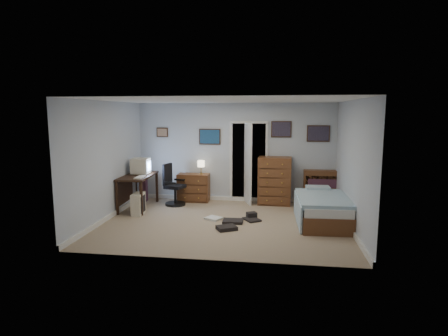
{
  "coord_description": "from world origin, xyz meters",
  "views": [
    {
      "loc": [
        1.02,
        -7.43,
        2.26
      ],
      "look_at": [
        -0.05,
        0.3,
        1.1
      ],
      "focal_mm": 30.0,
      "sensor_mm": 36.0,
      "label": 1
    }
  ],
  "objects_px": {
    "tall_dresser": "(275,181)",
    "low_dresser": "(194,188)",
    "computer_desk": "(134,183)",
    "office_chair": "(173,189)",
    "bed": "(321,208)"
  },
  "relations": [
    {
      "from": "computer_desk",
      "to": "low_dresser",
      "type": "distance_m",
      "value": 1.53
    },
    {
      "from": "tall_dresser",
      "to": "low_dresser",
      "type": "bearing_deg",
      "value": -177.82
    },
    {
      "from": "computer_desk",
      "to": "bed",
      "type": "relative_size",
      "value": 0.73
    },
    {
      "from": "office_chair",
      "to": "tall_dresser",
      "type": "bearing_deg",
      "value": 24.43
    },
    {
      "from": "computer_desk",
      "to": "bed",
      "type": "xyz_separation_m",
      "value": [
        4.28,
        -0.6,
        -0.32
      ]
    },
    {
      "from": "computer_desk",
      "to": "bed",
      "type": "bearing_deg",
      "value": -10.77
    },
    {
      "from": "office_chair",
      "to": "bed",
      "type": "relative_size",
      "value": 0.53
    },
    {
      "from": "computer_desk",
      "to": "office_chair",
      "type": "bearing_deg",
      "value": 22.39
    },
    {
      "from": "computer_desk",
      "to": "office_chair",
      "type": "distance_m",
      "value": 0.95
    },
    {
      "from": "computer_desk",
      "to": "tall_dresser",
      "type": "bearing_deg",
      "value": 11.22
    },
    {
      "from": "low_dresser",
      "to": "tall_dresser",
      "type": "height_order",
      "value": "tall_dresser"
    },
    {
      "from": "office_chair",
      "to": "low_dresser",
      "type": "bearing_deg",
      "value": 62.22
    },
    {
      "from": "low_dresser",
      "to": "bed",
      "type": "bearing_deg",
      "value": -26.44
    },
    {
      "from": "low_dresser",
      "to": "bed",
      "type": "xyz_separation_m",
      "value": [
        3.03,
        -1.45,
        -0.06
      ]
    },
    {
      "from": "low_dresser",
      "to": "bed",
      "type": "height_order",
      "value": "low_dresser"
    }
  ]
}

